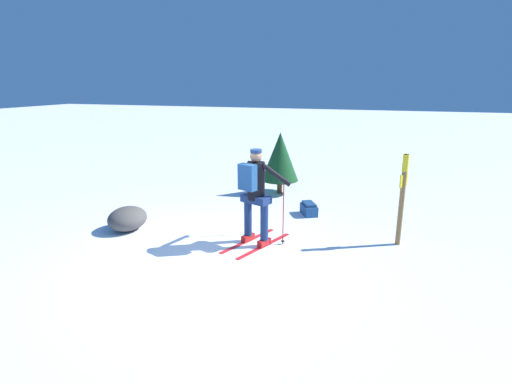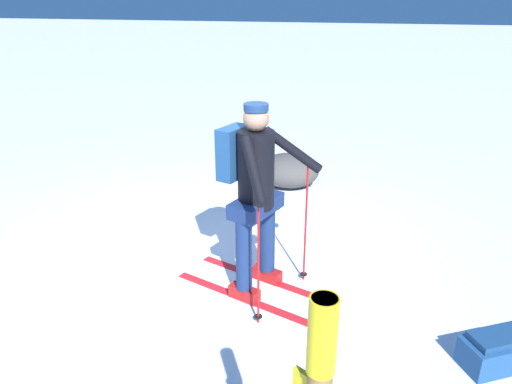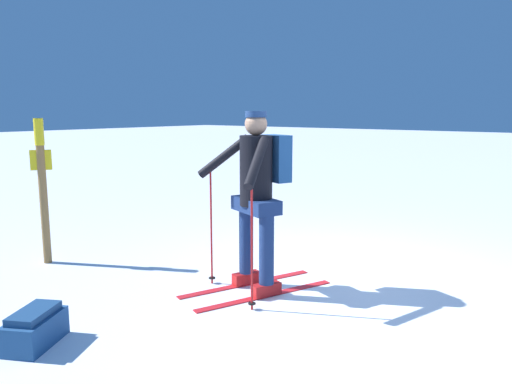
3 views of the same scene
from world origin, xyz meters
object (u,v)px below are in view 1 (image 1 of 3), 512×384
Objects in this scene: rock_boulder at (128,218)px; pine_tree at (280,157)px; skier at (255,191)px; dropped_backpack at (309,209)px; trail_marker at (403,193)px.

pine_tree is (3.77, -2.30, 0.79)m from rock_boulder.
skier is 3.09× the size of dropped_backpack.
skier is at bearing -87.76° from rock_boulder.
trail_marker is 5.54m from rock_boulder.
dropped_backpack is (2.06, -0.64, -0.92)m from skier.
dropped_backpack is 4.07m from rock_boulder.
pine_tree is at bearing -31.34° from rock_boulder.
pine_tree is at bearing 47.74° from trail_marker.
dropped_backpack is at bearing 58.11° from trail_marker.
rock_boulder is 4.48m from pine_tree.
dropped_backpack is 2.48m from trail_marker.
trail_marker reaches higher than pine_tree.
dropped_backpack is 0.35× the size of pine_tree.
trail_marker reaches higher than dropped_backpack.
trail_marker is 4.20m from pine_tree.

